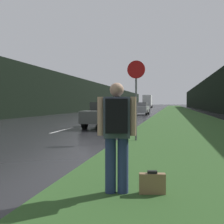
# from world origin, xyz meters

# --- Properties ---
(grass_verge) EXTENTS (6.00, 240.00, 0.02)m
(grass_verge) POSITION_xyz_m (6.44, 40.00, 0.01)
(grass_verge) COLOR #2D5123
(grass_verge) RESTS_ON ground_plane
(lane_stripe_c) EXTENTS (0.12, 3.00, 0.01)m
(lane_stripe_c) POSITION_xyz_m (0.00, 13.21, 0.00)
(lane_stripe_c) COLOR silver
(lane_stripe_c) RESTS_ON ground_plane
(lane_stripe_d) EXTENTS (0.12, 3.00, 0.01)m
(lane_stripe_d) POSITION_xyz_m (0.00, 20.21, 0.00)
(lane_stripe_d) COLOR silver
(lane_stripe_d) RESTS_ON ground_plane
(lane_stripe_e) EXTENTS (0.12, 3.00, 0.01)m
(lane_stripe_e) POSITION_xyz_m (0.00, 27.21, 0.00)
(lane_stripe_e) COLOR silver
(lane_stripe_e) RESTS_ON ground_plane
(lane_stripe_f) EXTENTS (0.12, 3.00, 0.01)m
(lane_stripe_f) POSITION_xyz_m (0.00, 34.21, 0.00)
(lane_stripe_f) COLOR silver
(lane_stripe_f) RESTS_ON ground_plane
(treeline_far_side) EXTENTS (2.00, 140.00, 5.25)m
(treeline_far_side) POSITION_xyz_m (-9.44, 50.00, 2.63)
(treeline_far_side) COLOR black
(treeline_far_side) RESTS_ON ground_plane
(treeline_near_side) EXTENTS (2.00, 140.00, 5.86)m
(treeline_near_side) POSITION_xyz_m (12.44, 50.00, 2.93)
(treeline_near_side) COLOR black
(treeline_near_side) RESTS_ON ground_plane
(stop_sign) EXTENTS (0.65, 0.07, 2.90)m
(stop_sign) POSITION_xyz_m (4.12, 10.00, 1.75)
(stop_sign) COLOR slate
(stop_sign) RESTS_ON ground_plane
(hitchhiker_with_backpack) EXTENTS (0.57, 0.46, 1.67)m
(hitchhiker_with_backpack) POSITION_xyz_m (4.58, 3.98, 0.96)
(hitchhiker_with_backpack) COLOR navy
(hitchhiker_with_backpack) RESTS_ON ground_plane
(suitcase) EXTENTS (0.40, 0.18, 0.36)m
(suitcase) POSITION_xyz_m (5.10, 4.09, 0.17)
(suitcase) COLOR olive
(suitcase) RESTS_ON ground_plane
(car_passing_near) EXTENTS (1.94, 4.68, 1.42)m
(car_passing_near) POSITION_xyz_m (1.72, 15.70, 0.74)
(car_passing_near) COLOR #4C514C
(car_passing_near) RESTS_ON ground_plane
(car_passing_far) EXTENTS (1.92, 4.68, 1.46)m
(car_passing_far) POSITION_xyz_m (1.72, 33.52, 0.74)
(car_passing_far) COLOR #9E9EA3
(car_passing_far) RESTS_ON ground_plane
(car_oncoming) EXTENTS (1.91, 4.02, 1.51)m
(car_oncoming) POSITION_xyz_m (-1.72, 45.68, 0.77)
(car_oncoming) COLOR #BCBCBC
(car_oncoming) RESTS_ON ground_plane
(delivery_truck) EXTENTS (2.63, 7.07, 3.79)m
(delivery_truck) POSITION_xyz_m (-1.72, 85.10, 1.98)
(delivery_truck) COLOR gray
(delivery_truck) RESTS_ON ground_plane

